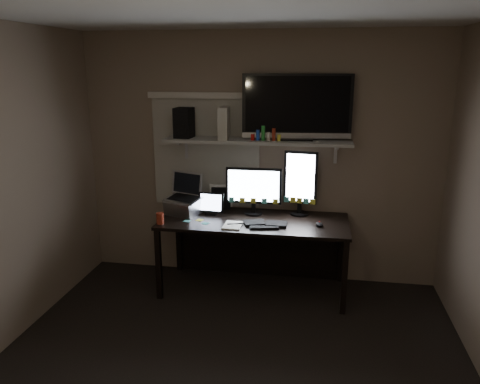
% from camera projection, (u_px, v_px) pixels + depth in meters
% --- Properties ---
extents(floor, '(3.60, 3.60, 0.00)m').
position_uv_depth(floor, '(226.00, 380.00, 3.33)').
color(floor, black).
rests_on(floor, ground).
extents(ceiling, '(3.60, 3.60, 0.00)m').
position_uv_depth(ceiling, '(222.00, 6.00, 2.67)').
color(ceiling, silver).
rests_on(ceiling, back_wall).
extents(back_wall, '(3.60, 0.00, 3.60)m').
position_uv_depth(back_wall, '(259.00, 159.00, 4.72)').
color(back_wall, '#7A6957').
rests_on(back_wall, floor).
extents(window_blinds, '(1.10, 0.02, 1.10)m').
position_uv_depth(window_blinds, '(206.00, 153.00, 4.78)').
color(window_blinds, '#B9B4A6').
rests_on(window_blinds, back_wall).
extents(desk, '(1.80, 0.75, 0.73)m').
position_uv_depth(desk, '(255.00, 233.00, 4.66)').
color(desk, black).
rests_on(desk, floor).
extents(wall_shelf, '(1.80, 0.35, 0.03)m').
position_uv_depth(wall_shelf, '(257.00, 141.00, 4.49)').
color(wall_shelf, '#A0A09B').
rests_on(wall_shelf, back_wall).
extents(monitor_landscape, '(0.55, 0.07, 0.48)m').
position_uv_depth(monitor_landscape, '(254.00, 191.00, 4.61)').
color(monitor_landscape, black).
rests_on(monitor_landscape, desk).
extents(monitor_portrait, '(0.33, 0.10, 0.65)m').
position_uv_depth(monitor_portrait, '(300.00, 183.00, 4.58)').
color(monitor_portrait, black).
rests_on(monitor_portrait, desk).
extents(keyboard, '(0.43, 0.23, 0.02)m').
position_uv_depth(keyboard, '(265.00, 224.00, 4.36)').
color(keyboard, black).
rests_on(keyboard, desk).
extents(mouse, '(0.09, 0.11, 0.04)m').
position_uv_depth(mouse, '(319.00, 224.00, 4.32)').
color(mouse, black).
rests_on(mouse, desk).
extents(notepad, '(0.17, 0.23, 0.01)m').
position_uv_depth(notepad, '(233.00, 225.00, 4.33)').
color(notepad, silver).
rests_on(notepad, desk).
extents(tablet, '(0.26, 0.12, 0.23)m').
position_uv_depth(tablet, '(211.00, 204.00, 4.63)').
color(tablet, black).
rests_on(tablet, desk).
extents(file_sorter, '(0.21, 0.12, 0.25)m').
position_uv_depth(file_sorter, '(221.00, 197.00, 4.82)').
color(file_sorter, black).
rests_on(file_sorter, desk).
extents(laptop, '(0.43, 0.39, 0.40)m').
position_uv_depth(laptop, '(184.00, 195.00, 4.62)').
color(laptop, '#A6A7AB').
rests_on(laptop, desk).
extents(cup, '(0.09, 0.09, 0.11)m').
position_uv_depth(cup, '(160.00, 218.00, 4.38)').
color(cup, maroon).
rests_on(cup, desk).
extents(sticky_notes, '(0.31, 0.26, 0.00)m').
position_uv_depth(sticky_notes, '(195.00, 220.00, 4.49)').
color(sticky_notes, yellow).
rests_on(sticky_notes, desk).
extents(tv, '(1.04, 0.28, 0.62)m').
position_uv_depth(tv, '(297.00, 107.00, 4.38)').
color(tv, black).
rests_on(tv, wall_shelf).
extents(game_console, '(0.10, 0.26, 0.30)m').
position_uv_depth(game_console, '(224.00, 123.00, 4.48)').
color(game_console, beige).
rests_on(game_console, wall_shelf).
extents(speaker, '(0.17, 0.21, 0.29)m').
position_uv_depth(speaker, '(184.00, 123.00, 4.56)').
color(speaker, black).
rests_on(speaker, wall_shelf).
extents(bottles, '(0.22, 0.05, 0.14)m').
position_uv_depth(bottles, '(266.00, 133.00, 4.39)').
color(bottles, '#A50F0C').
rests_on(bottles, wall_shelf).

